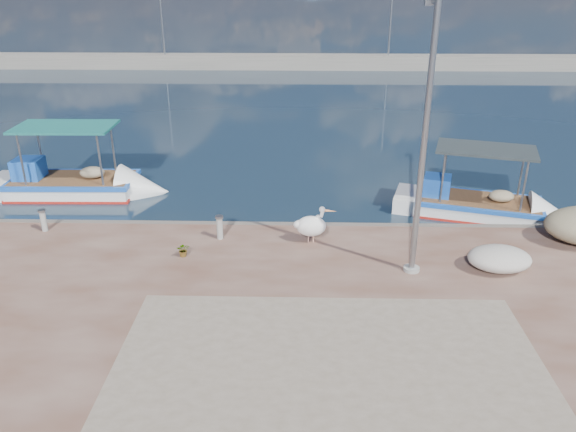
{
  "coord_description": "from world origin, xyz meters",
  "views": [
    {
      "loc": [
        0.39,
        -11.62,
        8.03
      ],
      "look_at": [
        0.0,
        3.8,
        1.3
      ],
      "focal_mm": 35.0,
      "sensor_mm": 36.0,
      "label": 1
    }
  ],
  "objects_px": {
    "lamp_post": "(423,155)",
    "pelican": "(312,225)",
    "boat_left": "(73,188)",
    "boat_right": "(476,208)",
    "bollard_near": "(220,226)"
  },
  "relations": [
    {
      "from": "pelican",
      "to": "bollard_near",
      "type": "bearing_deg",
      "value": 177.5
    },
    {
      "from": "lamp_post",
      "to": "pelican",
      "type": "bearing_deg",
      "value": 148.49
    },
    {
      "from": "boat_right",
      "to": "pelican",
      "type": "bearing_deg",
      "value": -133.86
    },
    {
      "from": "boat_left",
      "to": "boat_right",
      "type": "distance_m",
      "value": 15.37
    },
    {
      "from": "boat_right",
      "to": "pelican",
      "type": "distance_m",
      "value": 6.94
    },
    {
      "from": "pelican",
      "to": "lamp_post",
      "type": "bearing_deg",
      "value": -30.3
    },
    {
      "from": "boat_left",
      "to": "lamp_post",
      "type": "relative_size",
      "value": 0.95
    },
    {
      "from": "boat_left",
      "to": "lamp_post",
      "type": "bearing_deg",
      "value": -30.5
    },
    {
      "from": "lamp_post",
      "to": "bollard_near",
      "type": "bearing_deg",
      "value": 161.48
    },
    {
      "from": "boat_right",
      "to": "bollard_near",
      "type": "relative_size",
      "value": 8.38
    },
    {
      "from": "pelican",
      "to": "bollard_near",
      "type": "relative_size",
      "value": 1.59
    },
    {
      "from": "boat_left",
      "to": "boat_right",
      "type": "bearing_deg",
      "value": -7.32
    },
    {
      "from": "boat_left",
      "to": "bollard_near",
      "type": "relative_size",
      "value": 8.86
    },
    {
      "from": "boat_left",
      "to": "pelican",
      "type": "bearing_deg",
      "value": -29.86
    },
    {
      "from": "boat_left",
      "to": "boat_right",
      "type": "relative_size",
      "value": 1.06
    }
  ]
}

